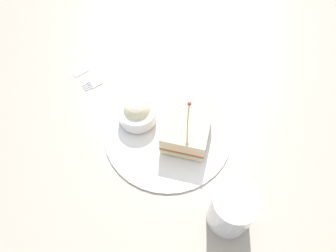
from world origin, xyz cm
name	(u,v)px	position (x,y,z in cm)	size (l,w,h in cm)	color
ground_plane	(168,136)	(0.00, 0.00, -1.00)	(114.22, 114.22, 2.00)	#9E9384
plate	(168,132)	(0.00, 0.00, 0.43)	(25.05, 25.05, 0.86)	white
sandwich_half_center	(187,129)	(-3.65, 0.29, 3.36)	(8.54, 10.32, 10.94)	beige
coleslaw_bowl	(137,112)	(6.51, -1.80, 2.97)	(7.56, 7.56, 5.44)	white
drink_glass	(231,210)	(-13.51, 14.14, 4.22)	(7.27, 7.27, 9.32)	silver
napkin	(114,63)	(15.76, -15.17, 0.07)	(10.89, 9.80, 0.15)	beige
fork	(103,78)	(16.74, -10.51, 0.17)	(9.72, 10.06, 0.35)	silver
knife	(96,63)	(19.79, -14.26, 0.18)	(9.02, 10.56, 0.35)	silver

